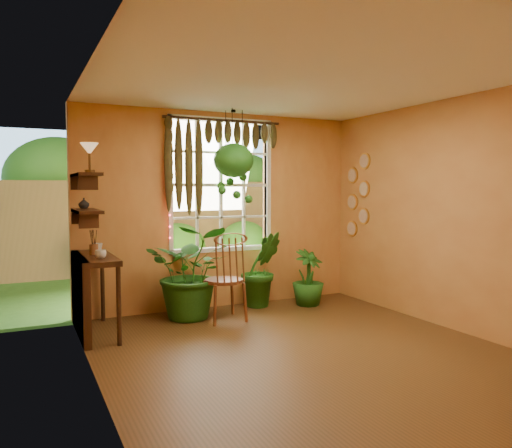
{
  "coord_description": "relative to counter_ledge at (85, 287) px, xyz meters",
  "views": [
    {
      "loc": [
        -2.57,
        -4.22,
        1.64
      ],
      "look_at": [
        0.0,
        1.15,
        1.23
      ],
      "focal_mm": 35.0,
      "sensor_mm": 36.0,
      "label": 1
    }
  ],
  "objects": [
    {
      "name": "floor",
      "position": [
        1.91,
        -1.6,
        -0.55
      ],
      "size": [
        4.5,
        4.5,
        0.0
      ],
      "primitive_type": "plane",
      "color": "#573518",
      "rests_on": "ground"
    },
    {
      "name": "ceiling",
      "position": [
        1.91,
        -1.6,
        2.15
      ],
      "size": [
        4.5,
        4.5,
        0.0
      ],
      "primitive_type": "plane",
      "rotation": [
        3.14,
        0.0,
        0.0
      ],
      "color": "white",
      "rests_on": "wall_back"
    },
    {
      "name": "wall_back",
      "position": [
        1.91,
        0.65,
        0.8
      ],
      "size": [
        4.0,
        0.0,
        4.0
      ],
      "primitive_type": "plane",
      "rotation": [
        1.57,
        0.0,
        0.0
      ],
      "color": "#D49248",
      "rests_on": "floor"
    },
    {
      "name": "wall_left",
      "position": [
        -0.09,
        -1.6,
        0.8
      ],
      "size": [
        0.0,
        4.5,
        4.5
      ],
      "primitive_type": "plane",
      "rotation": [
        1.57,
        0.0,
        1.57
      ],
      "color": "#D49248",
      "rests_on": "floor"
    },
    {
      "name": "wall_right",
      "position": [
        3.91,
        -1.6,
        0.8
      ],
      "size": [
        0.0,
        4.5,
        4.5
      ],
      "primitive_type": "plane",
      "rotation": [
        1.57,
        0.0,
        -1.57
      ],
      "color": "#D49248",
      "rests_on": "floor"
    },
    {
      "name": "window",
      "position": [
        1.91,
        0.68,
        1.15
      ],
      "size": [
        1.52,
        0.1,
        1.86
      ],
      "color": "white",
      "rests_on": "wall_back"
    },
    {
      "name": "valance_vine",
      "position": [
        1.82,
        0.56,
        1.73
      ],
      "size": [
        1.7,
        0.12,
        1.1
      ],
      "color": "#36210E",
      "rests_on": "window"
    },
    {
      "name": "string_lights",
      "position": [
        1.15,
        0.59,
        1.2
      ],
      "size": [
        0.03,
        0.03,
        1.54
      ],
      "primitive_type": null,
      "color": "#FF2633",
      "rests_on": "window"
    },
    {
      "name": "wall_plates",
      "position": [
        3.89,
        0.19,
        1.0
      ],
      "size": [
        0.04,
        0.32,
        1.1
      ],
      "primitive_type": null,
      "color": "#FFECD0",
      "rests_on": "wall_right"
    },
    {
      "name": "counter_ledge",
      "position": [
        0.0,
        0.0,
        0.0
      ],
      "size": [
        0.4,
        1.2,
        0.9
      ],
      "color": "#36210E",
      "rests_on": "floor"
    },
    {
      "name": "shelf_lower",
      "position": [
        0.03,
        0.0,
        0.85
      ],
      "size": [
        0.25,
        0.9,
        0.04
      ],
      "primitive_type": "cube",
      "color": "#36210E",
      "rests_on": "wall_left"
    },
    {
      "name": "shelf_upper",
      "position": [
        0.03,
        0.0,
        1.25
      ],
      "size": [
        0.25,
        0.9,
        0.04
      ],
      "primitive_type": "cube",
      "color": "#36210E",
      "rests_on": "wall_left"
    },
    {
      "name": "backyard",
      "position": [
        2.15,
        5.27,
        0.73
      ],
      "size": [
        14.0,
        10.0,
        12.0
      ],
      "color": "#2B5718",
      "rests_on": "ground"
    },
    {
      "name": "windsor_chair",
      "position": [
        1.65,
        -0.11,
        -0.18
      ],
      "size": [
        0.48,
        0.52,
        1.28
      ],
      "rotation": [
        0.0,
        0.0,
        0.01
      ],
      "color": "brown",
      "rests_on": "floor"
    },
    {
      "name": "potted_plant_left",
      "position": [
        1.32,
        0.18,
        0.05
      ],
      "size": [
        1.37,
        1.3,
        1.2
      ],
      "primitive_type": "imported",
      "rotation": [
        0.0,
        0.0,
        -0.43
      ],
      "color": "#184913",
      "rests_on": "floor"
    },
    {
      "name": "potted_plant_mid",
      "position": [
        2.4,
        0.39,
        -0.03
      ],
      "size": [
        0.62,
        0.52,
        1.05
      ],
      "primitive_type": "imported",
      "rotation": [
        0.0,
        0.0,
        -0.09
      ],
      "color": "#184913",
      "rests_on": "floor"
    },
    {
      "name": "potted_plant_right",
      "position": [
        3.03,
        0.17,
        -0.16
      ],
      "size": [
        0.57,
        0.57,
        0.79
      ],
      "primitive_type": "imported",
      "rotation": [
        0.0,
        0.0,
        0.36
      ],
      "color": "#184913",
      "rests_on": "floor"
    },
    {
      "name": "hanging_basket",
      "position": [
        1.97,
        0.37,
        1.41
      ],
      "size": [
        0.54,
        0.54,
        1.27
      ],
      "color": "black",
      "rests_on": "ceiling"
    },
    {
      "name": "cup_a",
      "position": [
        0.13,
        -0.32,
        0.4
      ],
      "size": [
        0.15,
        0.15,
        0.09
      ],
      "primitive_type": "imported",
      "rotation": [
        0.0,
        0.0,
        -0.34
      ],
      "color": "silver",
      "rests_on": "counter_ledge"
    },
    {
      "name": "cup_b",
      "position": [
        0.19,
        0.31,
        0.4
      ],
      "size": [
        0.12,
        0.12,
        0.1
      ],
      "primitive_type": "imported",
      "rotation": [
        0.0,
        0.0,
        -0.07
      ],
      "color": "beige",
      "rests_on": "counter_ledge"
    },
    {
      "name": "brush_jar",
      "position": [
        0.11,
        0.05,
        0.49
      ],
      "size": [
        0.1,
        0.1,
        0.36
      ],
      "color": "brown",
      "rests_on": "counter_ledge"
    },
    {
      "name": "shelf_vase",
      "position": [
        0.04,
        0.27,
        0.93
      ],
      "size": [
        0.16,
        0.16,
        0.13
      ],
      "primitive_type": "imported",
      "rotation": [
        0.0,
        0.0,
        0.43
      ],
      "color": "#B2AD99",
      "rests_on": "shelf_lower"
    },
    {
      "name": "tiffany_lamp",
      "position": [
        0.05,
        -0.23,
        1.5
      ],
      "size": [
        0.19,
        0.19,
        0.32
      ],
      "color": "#563518",
      "rests_on": "shelf_upper"
    }
  ]
}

